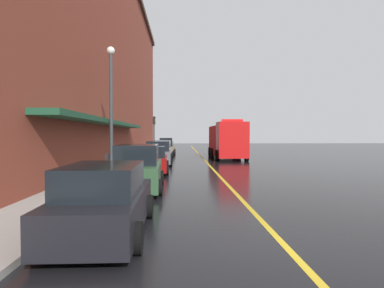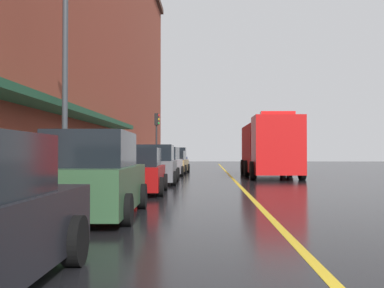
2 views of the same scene
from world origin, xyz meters
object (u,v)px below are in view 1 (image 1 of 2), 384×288
parked_car_4 (162,150)px  parked_car_5 (165,149)px  parked_car_1 (138,169)px  parking_meter_1 (150,147)px  parked_car_0 (104,201)px  parked_car_3 (158,154)px  fire_truck (227,141)px  parking_meter_0 (108,163)px  parked_car_2 (152,160)px  parked_car_6 (166,146)px  traffic_light_near (154,128)px  street_lamp_left (111,96)px  parking_meter_2 (138,151)px

parked_car_4 → parked_car_5: 5.91m
parked_car_1 → parking_meter_1: 21.08m
parked_car_0 → parked_car_3: size_ratio=0.94×
parked_car_1 → fire_truck: 18.81m
parked_car_1 → parking_meter_0: 1.60m
parked_car_2 → parking_meter_0: (-1.43, -5.47, 0.30)m
parked_car_5 → parked_car_0: bearing=-178.2°
parked_car_6 → parking_meter_0: (-1.31, -27.93, 0.18)m
parked_car_2 → traffic_light_near: traffic_light_near is taller
parked_car_0 → parked_car_6: (-0.12, 34.72, 0.11)m
parked_car_3 → parking_meter_0: size_ratio=3.58×
street_lamp_left → traffic_light_near: bearing=88.2°
fire_truck → parked_car_3: bearing=-46.2°
parking_meter_1 → street_lamp_left: 16.99m
parked_car_6 → parking_meter_2: 17.63m
parked_car_1 → parked_car_2: parked_car_1 is taller
parked_car_3 → fire_truck: 8.69m
parked_car_3 → parking_meter_1: parked_car_3 is taller
parked_car_0 → parking_meter_0: 6.95m
parked_car_3 → parked_car_4: 5.48m
parked_car_0 → street_lamp_left: size_ratio=0.65×
parking_meter_1 → street_lamp_left: size_ratio=0.19×
fire_truck → parked_car_0: bearing=-15.4°
parked_car_2 → parked_car_5: size_ratio=0.93×
parking_meter_0 → traffic_light_near: 24.44m
parked_car_4 → parking_meter_2: (-1.42, -6.09, 0.23)m
parked_car_3 → parking_meter_0: (-1.46, -10.96, 0.21)m
parked_car_3 → parking_meter_1: bearing=7.2°
parked_car_0 → parked_car_5: (0.04, 29.14, -0.01)m
parked_car_2 → parked_car_5: 16.88m
parked_car_1 → parked_car_4: 17.15m
parked_car_3 → parked_car_0: bearing=178.2°
parked_car_6 → parked_car_3: bearing=179.3°
street_lamp_left → parked_car_2: bearing=41.6°
parked_car_4 → parking_meter_0: 16.50m
parked_car_1 → parking_meter_1: bearing=1.8°
parked_car_2 → parked_car_4: 10.97m
parked_car_0 → parked_car_4: (-0.01, 23.23, 0.06)m
parked_car_1 → parked_car_6: bearing=-1.8°
parked_car_2 → parked_car_6: bearing=-2.0°
parked_car_2 → street_lamp_left: street_lamp_left is taller
parked_car_6 → fire_truck: bearing=-151.2°
street_lamp_left → traffic_light_near: size_ratio=1.61×
fire_truck → parked_car_5: bearing=-131.7°
parked_car_2 → parking_meter_0: 5.66m
parked_car_5 → street_lamp_left: size_ratio=0.66×
parking_meter_1 → parked_car_5: bearing=54.1°
parking_meter_0 → parked_car_6: bearing=87.3°
parked_car_0 → parked_car_6: 34.72m
parked_car_0 → parking_meter_2: bearing=4.1°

